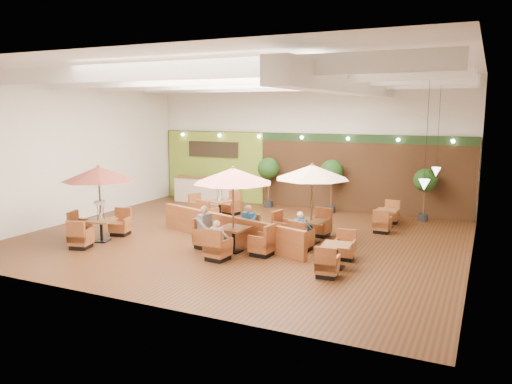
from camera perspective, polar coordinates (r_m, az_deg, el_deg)
The scene contains 17 objects.
room at distance 17.08m, azimuth 0.87°, elevation 7.43°, with size 14.04×14.00×5.52m.
service_counter at distance 22.97m, azimuth -5.73°, elevation 0.24°, with size 3.00×0.75×1.18m.
booth_divider at distance 16.07m, azimuth -3.25°, elevation -4.22°, with size 6.25×0.18×0.87m, color brown.
table_0 at distance 16.66m, azimuth -17.63°, elevation 0.57°, with size 2.42×2.54×2.50m.
table_1 at distance 14.69m, azimuth -2.64°, elevation -0.20°, with size 2.57×2.57×2.59m.
table_2 at distance 15.79m, azimuth 6.19°, elevation 0.74°, with size 2.47×2.58×2.57m.
table_3 at distance 19.54m, azimuth -4.78°, elevation -1.76°, with size 1.82×2.61×1.52m.
table_4 at distance 13.67m, azimuth 9.16°, elevation -7.27°, with size 0.81×2.27×0.84m.
table_5 at distance 18.60m, azimuth 14.70°, elevation -3.01°, with size 0.77×2.24×0.84m.
topiary_0 at distance 21.61m, azimuth 1.45°, elevation 2.49°, with size 0.94×0.94×2.17m.
topiary_1 at distance 20.65m, azimuth 8.64°, elevation 2.12°, with size 0.95×0.95×2.20m.
topiary_2 at distance 19.94m, azimuth 18.77°, elevation 1.09°, with size 0.87×0.87×2.02m.
diner_0 at distance 14.10m, azimuth -4.41°, elevation -4.96°, with size 0.35×0.29×0.71m.
diner_1 at distance 15.71m, azimuth -1.00°, elevation -3.32°, with size 0.42×0.36×0.79m.
diner_2 at distance 15.34m, azimuth -5.74°, elevation -3.58°, with size 0.40×0.46×0.86m.
diner_3 at distance 15.11m, azimuth 5.17°, elevation -3.94°, with size 0.41×0.37×0.74m.
diner_4 at distance 15.11m, azimuth 5.17°, elevation -3.98°, with size 0.37×0.31×0.72m.
Camera 1 is at (7.28, -14.34, 4.20)m, focal length 35.00 mm.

